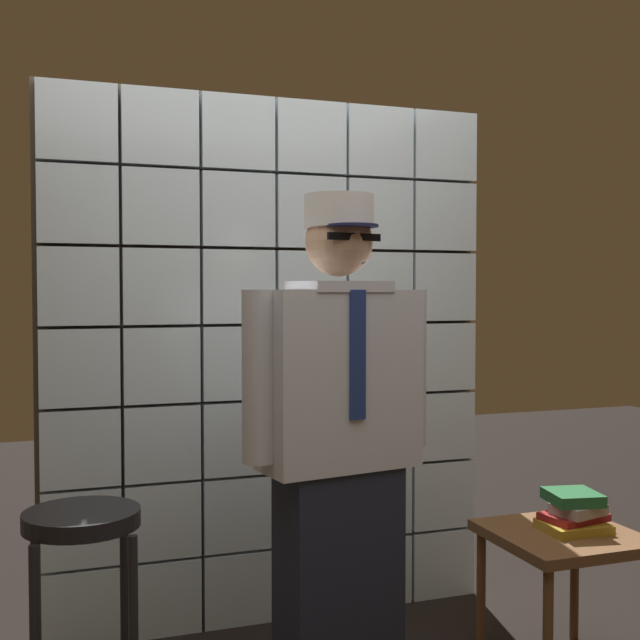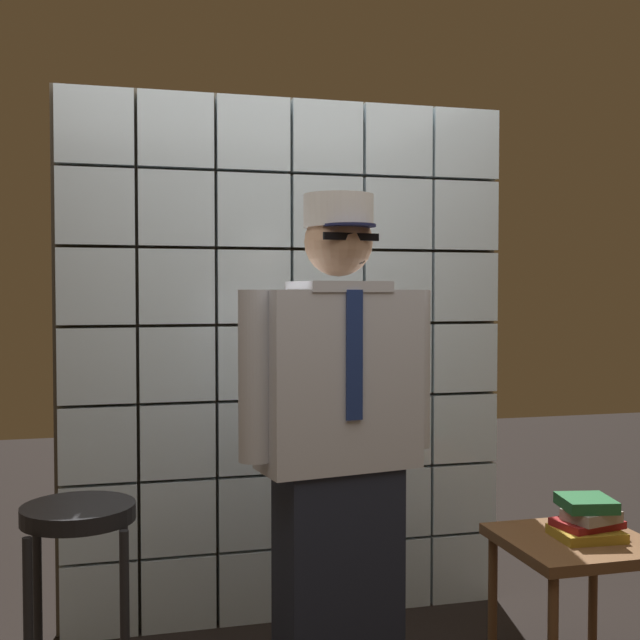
% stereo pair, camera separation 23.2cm
% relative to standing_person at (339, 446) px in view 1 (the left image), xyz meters
% --- Properties ---
extents(glass_block_wall, '(1.98, 0.10, 2.31)m').
position_rel_standing_person_xyz_m(glass_block_wall, '(0.01, 0.85, 0.22)').
color(glass_block_wall, silver).
rests_on(glass_block_wall, ground).
extents(standing_person, '(0.71, 0.34, 1.76)m').
position_rel_standing_person_xyz_m(standing_person, '(0.00, 0.00, 0.00)').
color(standing_person, '#1E2333').
rests_on(standing_person, ground).
extents(bar_stool, '(0.34, 0.34, 0.80)m').
position_rel_standing_person_xyz_m(bar_stool, '(-0.84, -0.07, -0.33)').
color(bar_stool, black).
rests_on(bar_stool, ground).
extents(side_table, '(0.52, 0.52, 0.54)m').
position_rel_standing_person_xyz_m(side_table, '(0.90, 0.00, -0.45)').
color(side_table, brown).
rests_on(side_table, ground).
extents(book_stack, '(0.26, 0.23, 0.15)m').
position_rel_standing_person_xyz_m(book_stack, '(0.95, -0.00, -0.31)').
color(book_stack, olive).
rests_on(book_stack, side_table).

